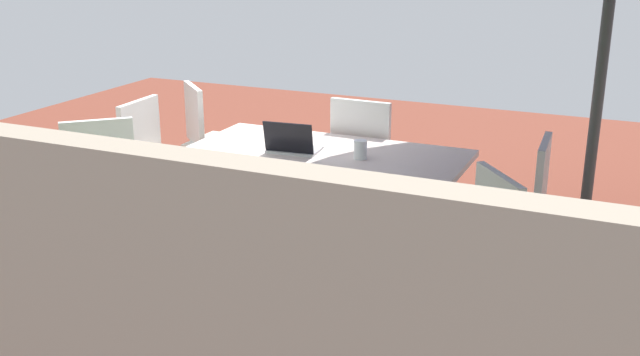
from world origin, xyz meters
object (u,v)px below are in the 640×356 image
dining_table (320,163)px  chair_northwest (466,260)px  chair_east (160,163)px  cup (360,150)px  chair_west (512,210)px  chair_southeast (214,139)px  chair_south (368,155)px  laptop (292,145)px  chair_northeast (103,193)px

dining_table → chair_northwest: 1.36m
chair_northwest → chair_east: same height
cup → chair_west: bearing=179.2°
chair_southeast → cup: size_ratio=8.44×
chair_west → cup: size_ratio=8.44×
chair_west → chair_northwest: bearing=-8.5°
chair_west → chair_east: size_ratio=1.00×
dining_table → chair_south: 0.75m
chair_west → laptop: 1.40m
chair_northeast → laptop: chair_northeast is taller
chair_south → chair_southeast: bearing=4.9°
dining_table → cup: cup is taller
dining_table → chair_northeast: size_ratio=1.80×
chair_west → laptop: (1.38, 0.04, 0.24)m
chair_south → chair_west: 1.36m
dining_table → chair_south: size_ratio=1.80×
chair_west → chair_east: 2.40m
dining_table → chair_northwest: (-1.12, 0.76, -0.14)m
dining_table → chair_northwest: chair_northwest is taller
chair_southeast → chair_west: same height
laptop → chair_southeast: bearing=-39.9°
chair_west → chair_southeast: bearing=-108.0°
laptop → chair_northeast: bearing=29.9°
chair_southeast → chair_northwest: bearing=-168.4°
chair_south → chair_northwest: same height
chair_northeast → laptop: bearing=-6.9°
dining_table → chair_west: chair_west is taller
chair_southeast → cup: bearing=-160.3°
cup → chair_northeast: bearing=27.8°
chair_northeast → laptop: size_ratio=2.86×
chair_west → chair_northeast: bearing=-75.7°
dining_table → chair_southeast: (1.19, -0.67, -0.14)m
chair_east → cup: chair_east is taller
chair_west → chair_northeast: 2.45m
laptop → cup: 0.44m
chair_southeast → chair_northwest: size_ratio=1.00×
chair_northeast → chair_east: bearing=52.6°
chair_southeast → laptop: size_ratio=2.86×
chair_west → cup: chair_west is taller
chair_northwest → cup: bearing=-170.8°
chair_south → cup: size_ratio=8.44×
chair_northwest → chair_west: bearing=136.2°
chair_east → dining_table: bearing=-90.9°
chair_northeast → laptop: (-0.96, -0.68, 0.24)m
chair_southeast → laptop: (-1.01, 0.69, 0.24)m
chair_south → chair_west: same height
chair_south → cup: 0.77m
chair_northwest → laptop: chair_northwest is taller
laptop → dining_table: bearing=178.6°
chair_east → cup: size_ratio=8.44×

